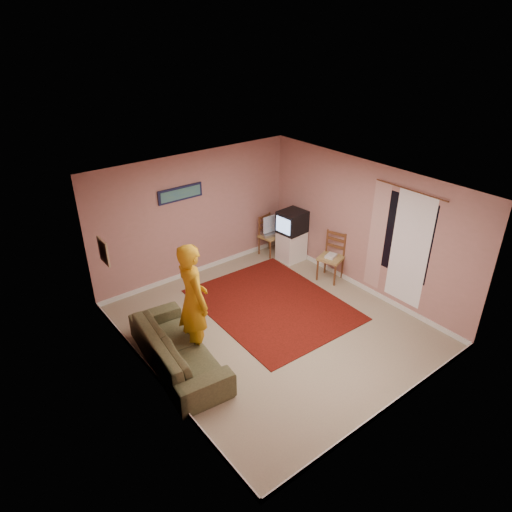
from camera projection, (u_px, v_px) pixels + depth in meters
ground at (272, 326)px, 8.11m from camera, size 5.00×5.00×0.00m
wall_back at (195, 216)px, 9.24m from camera, size 4.50×0.02×2.60m
wall_front at (401, 337)px, 5.76m from camera, size 4.50×0.02×2.60m
wall_left at (148, 310)px, 6.28m from camera, size 0.02×5.00×2.60m
wall_right at (364, 228)px, 8.72m from camera, size 0.02×5.00×2.60m
ceiling at (275, 187)px, 6.89m from camera, size 4.50×5.00×0.02m
baseboard_back at (199, 269)px, 9.82m from camera, size 4.50×0.02×0.10m
baseboard_front at (387, 408)px, 6.35m from camera, size 4.50×0.02×0.10m
baseboard_left at (158, 379)px, 6.87m from camera, size 0.02×5.00×0.10m
baseboard_right at (357, 284)px, 9.30m from camera, size 0.02×5.00×0.10m
window at (404, 237)px, 8.02m from camera, size 0.01×1.10×1.50m
curtain_sheer at (409, 250)px, 8.00m from camera, size 0.01×0.75×2.10m
curtain_floral at (377, 237)px, 8.48m from camera, size 0.01×0.35×2.10m
curtain_rod at (411, 190)px, 7.59m from camera, size 0.02×1.40×0.02m
picture_back at (180, 194)px, 8.80m from camera, size 0.95×0.04×0.28m
picture_left at (104, 251)px, 7.29m from camera, size 0.04×0.38×0.42m
area_rug at (272, 304)px, 8.71m from camera, size 2.42×2.98×0.02m
tv_cabinet at (291, 246)px, 10.19m from camera, size 0.53×0.48×0.68m
crt_tv at (292, 222)px, 9.92m from camera, size 0.61×0.55×0.48m
chair_a at (270, 231)px, 10.33m from camera, size 0.48×0.46×0.50m
dvd_player at (270, 234)px, 10.35m from camera, size 0.43×0.35×0.07m
blue_throw at (270, 224)px, 10.24m from camera, size 0.36×0.05×0.38m
chair_b at (331, 253)px, 9.28m from camera, size 0.56×0.57×0.55m
game_console at (331, 256)px, 9.32m from camera, size 0.29×0.25×0.05m
sofa at (178, 348)px, 7.07m from camera, size 1.09×2.27×0.64m
person at (193, 301)px, 7.07m from camera, size 0.54×0.76×1.95m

